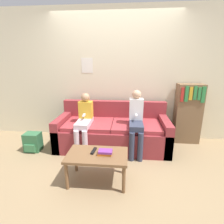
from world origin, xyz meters
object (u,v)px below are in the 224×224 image
at_px(person_left, 84,120).
at_px(bookshelf, 188,113).
at_px(person_right, 136,120).
at_px(backpack, 33,142).
at_px(couch, 113,132).
at_px(tv_remote, 94,151).
at_px(coffee_table, 97,158).

bearing_deg(person_left, bookshelf, 16.00).
relative_size(person_right, bookshelf, 0.94).
height_order(person_right, bookshelf, bookshelf).
height_order(bookshelf, backpack, bookshelf).
bearing_deg(bookshelf, backpack, -166.90).
bearing_deg(person_right, couch, 154.22).
distance_m(couch, person_left, 0.61).
bearing_deg(person_left, couch, 23.90).
relative_size(person_right, tv_remote, 6.37).
xyz_separation_m(person_right, tv_remote, (-0.59, -0.79, -0.19)).
bearing_deg(person_left, backpack, -173.08).
xyz_separation_m(coffee_table, person_right, (0.54, 0.85, 0.26)).
relative_size(coffee_table, person_right, 0.72).
distance_m(bookshelf, backpack, 3.00).
xyz_separation_m(person_left, person_right, (0.91, 0.01, 0.03)).
height_order(couch, backpack, couch).
height_order(tv_remote, backpack, tv_remote).
xyz_separation_m(tv_remote, backpack, (-1.26, 0.67, -0.25)).
relative_size(tv_remote, backpack, 0.51).
relative_size(person_left, bookshelf, 0.88).
relative_size(person_left, tv_remote, 5.98).
height_order(couch, tv_remote, couch).
bearing_deg(couch, bookshelf, 13.21).
bearing_deg(couch, person_left, -156.10).
height_order(coffee_table, person_right, person_right).
distance_m(tv_remote, bookshelf, 2.12).
distance_m(coffee_table, bookshelf, 2.12).
bearing_deg(person_right, coffee_table, -122.12).
distance_m(coffee_table, person_left, 0.95).
distance_m(person_left, bookshelf, 2.02).
relative_size(coffee_table, backpack, 2.37).
distance_m(couch, tv_remote, 1.02).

